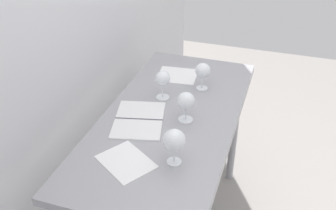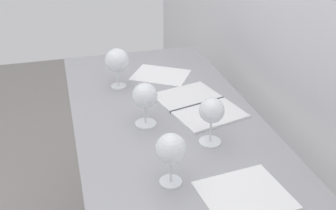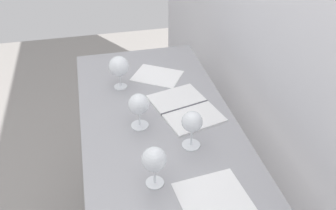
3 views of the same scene
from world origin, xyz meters
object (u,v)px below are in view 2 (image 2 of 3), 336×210
Objects in this scene: wine_glass_near_center at (145,97)px; wine_glass_near_left at (117,61)px; wine_glass_near_right at (171,150)px; tasting_sheet_lower at (245,195)px; tasting_sheet_upper at (161,75)px; open_notebook at (198,105)px; wine_glass_far_right at (212,112)px.

wine_glass_near_center is 0.32m from wine_glass_near_left.
wine_glass_near_right reaches higher than tasting_sheet_lower.
wine_glass_near_left is at bearing -39.51° from tasting_sheet_upper.
wine_glass_near_right is at bearing -42.17° from open_notebook.
wine_glass_near_center reaches higher than tasting_sheet_lower.
wine_glass_near_left is 1.04× the size of wine_glass_far_right.
wine_glass_near_right is 0.95× the size of wine_glass_near_left.
wine_glass_near_left reaches higher than wine_glass_near_right.
wine_glass_near_right is 0.67× the size of tasting_sheet_upper.
wine_glass_near_left is at bearing -176.42° from wine_glass_near_right.
wine_glass_far_right is at bearing 46.51° from wine_glass_near_center.
open_notebook reaches higher than tasting_sheet_lower.
open_notebook is (0.24, 0.26, -0.11)m from wine_glass_near_left.
tasting_sheet_lower is (0.51, -0.04, -0.00)m from open_notebook.
open_notebook is 1.65× the size of tasting_sheet_lower.
wine_glass_near_center is 0.68× the size of tasting_sheet_lower.
open_notebook reaches higher than tasting_sheet_upper.
wine_glass_near_center is 0.42m from tasting_sheet_upper.
wine_glass_far_right reaches higher than wine_glass_near_center.
wine_glass_far_right is 0.56m from tasting_sheet_upper.
open_notebook is at bearing 46.68° from wine_glass_near_left.
wine_glass_near_left is (-0.65, -0.04, 0.00)m from wine_glass_near_right.
tasting_sheet_upper is 1.02× the size of tasting_sheet_lower.
wine_glass_near_left is at bearing -147.10° from open_notebook.
wine_glass_near_right is at bearing -126.68° from tasting_sheet_lower.
wine_glass_far_right is (0.49, 0.22, -0.00)m from wine_glass_near_left.
wine_glass_near_center is 0.25m from open_notebook.
wine_glass_near_left is 0.23m from tasting_sheet_upper.
tasting_sheet_upper is at bearing 107.88° from wine_glass_near_left.
wine_glass_far_right is at bearing 24.09° from wine_glass_near_left.
wine_glass_near_right is 0.99× the size of wine_glass_far_right.
wine_glass_near_right is 0.41× the size of open_notebook.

